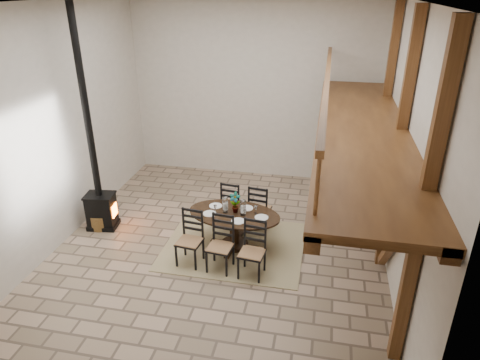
% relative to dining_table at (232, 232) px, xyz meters
% --- Properties ---
extents(ground, '(8.00, 8.00, 0.00)m').
position_rel_dining_table_xyz_m(ground, '(-0.28, 0.15, -0.44)').
color(ground, tan).
rests_on(ground, ground).
extents(room_shell, '(7.02, 8.02, 5.01)m').
position_rel_dining_table_xyz_m(room_shell, '(0.91, 0.15, 2.57)').
color(room_shell, beige).
rests_on(room_shell, ground).
extents(rug, '(3.00, 2.50, 0.02)m').
position_rel_dining_table_xyz_m(rug, '(0.01, 0.12, -0.43)').
color(rug, tan).
rests_on(rug, ground).
extents(dining_table, '(2.13, 2.37, 1.29)m').
position_rel_dining_table_xyz_m(dining_table, '(0.00, 0.00, 0.00)').
color(dining_table, black).
rests_on(dining_table, ground).
extents(wood_stove, '(0.72, 0.59, 5.00)m').
position_rel_dining_table_xyz_m(wood_stove, '(-3.21, 0.30, 0.68)').
color(wood_stove, black).
rests_on(wood_stove, ground).
extents(log_basket, '(0.55, 0.55, 0.45)m').
position_rel_dining_table_xyz_m(log_basket, '(-3.26, 0.29, -0.25)').
color(log_basket, brown).
rests_on(log_basket, ground).
extents(log_stack, '(0.38, 0.39, 0.33)m').
position_rel_dining_table_xyz_m(log_stack, '(-3.53, 1.07, -0.28)').
color(log_stack, tan).
rests_on(log_stack, ground).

